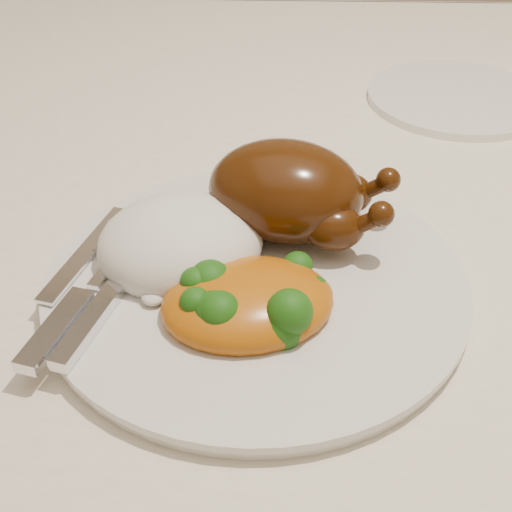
{
  "coord_description": "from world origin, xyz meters",
  "views": [
    {
      "loc": [
        -0.07,
        -0.62,
        1.12
      ],
      "look_at": [
        -0.08,
        -0.2,
        0.8
      ],
      "focal_mm": 50.0,
      "sensor_mm": 36.0,
      "label": 1
    }
  ],
  "objects_px": {
    "dining_table": "(339,248)",
    "side_plate": "(457,98)",
    "dinner_plate": "(256,284)",
    "roast_chicken": "(290,192)"
  },
  "relations": [
    {
      "from": "dining_table",
      "to": "side_plate",
      "type": "distance_m",
      "value": 0.23
    },
    {
      "from": "side_plate",
      "to": "roast_chicken",
      "type": "height_order",
      "value": "roast_chicken"
    },
    {
      "from": "dining_table",
      "to": "side_plate",
      "type": "xyz_separation_m",
      "value": [
        0.14,
        0.15,
        0.11
      ]
    },
    {
      "from": "roast_chicken",
      "to": "dinner_plate",
      "type": "bearing_deg",
      "value": -99.85
    },
    {
      "from": "dinner_plate",
      "to": "roast_chicken",
      "type": "distance_m",
      "value": 0.08
    },
    {
      "from": "dining_table",
      "to": "side_plate",
      "type": "bearing_deg",
      "value": 47.66
    },
    {
      "from": "dining_table",
      "to": "dinner_plate",
      "type": "bearing_deg",
      "value": -112.56
    },
    {
      "from": "dinner_plate",
      "to": "side_plate",
      "type": "distance_m",
      "value": 0.41
    },
    {
      "from": "dinner_plate",
      "to": "roast_chicken",
      "type": "xyz_separation_m",
      "value": [
        0.02,
        0.06,
        0.04
      ]
    },
    {
      "from": "dining_table",
      "to": "roast_chicken",
      "type": "relative_size",
      "value": 9.9
    }
  ]
}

